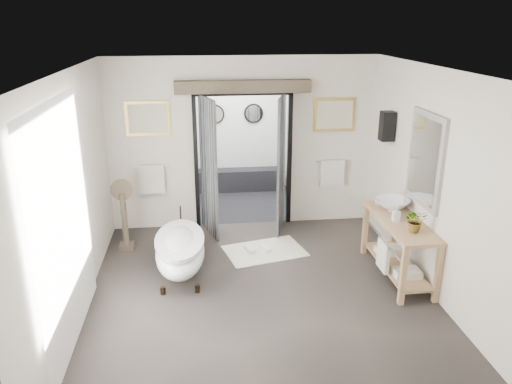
# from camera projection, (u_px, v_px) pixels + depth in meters

# --- Properties ---
(ground_plane) EXTENTS (5.00, 5.00, 0.00)m
(ground_plane) POSITION_uv_depth(u_px,v_px,m) (261.00, 297.00, 6.56)
(ground_plane) COLOR #463C36
(room_shell) EXTENTS (4.52, 5.02, 2.91)m
(room_shell) POSITION_uv_depth(u_px,v_px,m) (260.00, 163.00, 5.83)
(room_shell) COLOR beige
(room_shell) RESTS_ON ground_plane
(shower_room) EXTENTS (2.22, 2.01, 2.51)m
(shower_room) POSITION_uv_depth(u_px,v_px,m) (237.00, 153.00, 10.00)
(shower_room) COLOR black
(shower_room) RESTS_ON ground_plane
(back_wall_dressing) EXTENTS (3.82, 0.79, 2.52)m
(back_wall_dressing) POSITION_uv_depth(u_px,v_px,m) (244.00, 140.00, 8.21)
(back_wall_dressing) COLOR black
(back_wall_dressing) RESTS_ON ground_plane
(clawfoot_tub) EXTENTS (0.69, 1.54, 0.75)m
(clawfoot_tub) POSITION_uv_depth(u_px,v_px,m) (180.00, 250.00, 7.03)
(clawfoot_tub) COLOR black
(clawfoot_tub) RESTS_ON ground_plane
(vanity) EXTENTS (0.57, 1.60, 0.85)m
(vanity) POSITION_uv_depth(u_px,v_px,m) (398.00, 243.00, 6.92)
(vanity) COLOR tan
(vanity) RESTS_ON ground_plane
(pedestal_mirror) EXTENTS (0.34, 0.22, 1.15)m
(pedestal_mirror) POSITION_uv_depth(u_px,v_px,m) (124.00, 219.00, 7.76)
(pedestal_mirror) COLOR brown
(pedestal_mirror) RESTS_ON ground_plane
(rug) EXTENTS (1.36, 1.06, 0.01)m
(rug) POSITION_uv_depth(u_px,v_px,m) (265.00, 251.00, 7.82)
(rug) COLOR beige
(rug) RESTS_ON ground_plane
(slippers) EXTENTS (0.42, 0.28, 0.05)m
(slippers) POSITION_uv_depth(u_px,v_px,m) (258.00, 248.00, 7.83)
(slippers) COLOR silver
(slippers) RESTS_ON rug
(basin) EXTENTS (0.57, 0.57, 0.17)m
(basin) POSITION_uv_depth(u_px,v_px,m) (392.00, 205.00, 7.13)
(basin) COLOR white
(basin) RESTS_ON vanity
(plant) EXTENTS (0.31, 0.28, 0.30)m
(plant) POSITION_uv_depth(u_px,v_px,m) (416.00, 221.00, 6.40)
(plant) COLOR gray
(plant) RESTS_ON vanity
(soap_bottle_a) EXTENTS (0.10, 0.10, 0.21)m
(soap_bottle_a) POSITION_uv_depth(u_px,v_px,m) (396.00, 214.00, 6.76)
(soap_bottle_a) COLOR gray
(soap_bottle_a) RESTS_ON vanity
(soap_bottle_b) EXTENTS (0.15, 0.15, 0.16)m
(soap_bottle_b) POSITION_uv_depth(u_px,v_px,m) (379.00, 199.00, 7.36)
(soap_bottle_b) COLOR gray
(soap_bottle_b) RESTS_ON vanity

